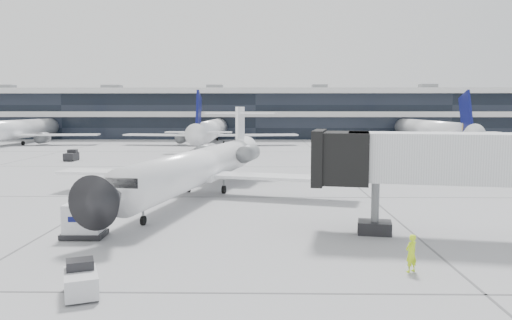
{
  "coord_description": "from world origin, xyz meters",
  "views": [
    {
      "loc": [
        1.88,
        -37.75,
        6.79
      ],
      "look_at": [
        1.22,
        2.59,
        2.6
      ],
      "focal_mm": 35.0,
      "sensor_mm": 36.0,
      "label": 1
    }
  ],
  "objects_px": {
    "ramp_worker": "(411,253)",
    "baggage_tug": "(81,281)",
    "cargo_uld": "(84,221)",
    "jet_bridge": "(506,160)",
    "regional_jet": "(201,165)"
  },
  "relations": [
    {
      "from": "regional_jet",
      "to": "baggage_tug",
      "type": "height_order",
      "value": "regional_jet"
    },
    {
      "from": "jet_bridge",
      "to": "cargo_uld",
      "type": "bearing_deg",
      "value": -169.58
    },
    {
      "from": "regional_jet",
      "to": "ramp_worker",
      "type": "bearing_deg",
      "value": -47.05
    },
    {
      "from": "ramp_worker",
      "to": "cargo_uld",
      "type": "relative_size",
      "value": 0.74
    },
    {
      "from": "baggage_tug",
      "to": "ramp_worker",
      "type": "bearing_deg",
      "value": -9.92
    },
    {
      "from": "jet_bridge",
      "to": "ramp_worker",
      "type": "distance_m",
      "value": 8.76
    },
    {
      "from": "baggage_tug",
      "to": "cargo_uld",
      "type": "xyz_separation_m",
      "value": [
        -2.82,
        8.13,
        0.34
      ]
    },
    {
      "from": "jet_bridge",
      "to": "baggage_tug",
      "type": "xyz_separation_m",
      "value": [
        -19.01,
        -7.99,
        -3.61
      ]
    },
    {
      "from": "ramp_worker",
      "to": "cargo_uld",
      "type": "height_order",
      "value": "cargo_uld"
    },
    {
      "from": "jet_bridge",
      "to": "ramp_worker",
      "type": "height_order",
      "value": "jet_bridge"
    },
    {
      "from": "ramp_worker",
      "to": "baggage_tug",
      "type": "distance_m",
      "value": 13.1
    },
    {
      "from": "ramp_worker",
      "to": "regional_jet",
      "type": "bearing_deg",
      "value": -92.55
    },
    {
      "from": "ramp_worker",
      "to": "cargo_uld",
      "type": "distance_m",
      "value": 16.49
    },
    {
      "from": "baggage_tug",
      "to": "cargo_uld",
      "type": "bearing_deg",
      "value": 86.79
    },
    {
      "from": "ramp_worker",
      "to": "baggage_tug",
      "type": "xyz_separation_m",
      "value": [
        -12.79,
        -2.82,
        -0.25
      ]
    }
  ]
}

